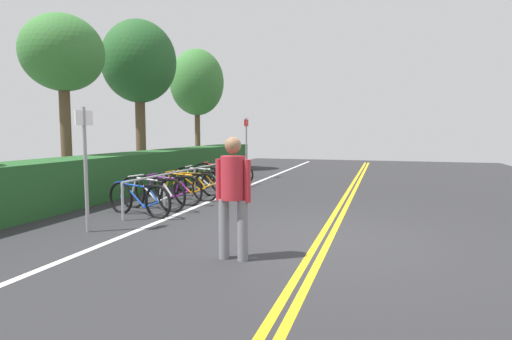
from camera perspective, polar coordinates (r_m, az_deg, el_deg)
The scene contains 21 objects.
ground_plane at distance 6.66m, azimuth 9.20°, elevation -9.65°, with size 37.13×13.54×0.05m, color #2B2B2D.
centre_line_yellow_inner at distance 6.65m, azimuth 9.90°, elevation -9.46°, with size 33.41×0.10×0.00m, color gold.
centre_line_yellow_outer at distance 6.67m, azimuth 8.52°, elevation -9.40°, with size 33.41×0.10×0.00m, color gold.
bike_lane_stripe_white at distance 7.71m, azimuth -14.73°, elevation -7.49°, with size 33.41×0.12×0.00m, color white.
bike_rack at distance 11.00m, azimuth -8.35°, elevation -0.59°, with size 6.36×0.05×0.74m.
bicycle_0 at distance 8.72m, azimuth -15.65°, elevation -3.85°, with size 0.57×1.69×0.71m.
bicycle_1 at distance 9.28m, azimuth -14.02°, elevation -3.09°, with size 0.50×1.81×0.76m.
bicycle_2 at distance 9.82m, azimuth -11.86°, elevation -2.68°, with size 0.46×1.71×0.73m.
bicycle_3 at distance 10.38m, azimuth -9.53°, elevation -2.19°, with size 0.46×1.78×0.74m.
bicycle_4 at distance 11.03m, azimuth -8.47°, elevation -1.83°, with size 0.67×1.64×0.70m.
bicycle_5 at distance 11.70m, azimuth -7.10°, elevation -1.28°, with size 0.46×1.83×0.75m.
bicycle_6 at distance 12.17m, azimuth -5.23°, elevation -1.17°, with size 0.54×1.70×0.68m.
bicycle_7 at distance 12.82m, azimuth -5.06°, elevation -0.62°, with size 0.47×1.74×0.78m.
bicycle_8 at distance 13.40m, azimuth -3.79°, elevation -0.55°, with size 0.46×1.67×0.69m.
pedestrian at distance 5.45m, azimuth -3.13°, elevation -2.75°, with size 0.32×0.49×1.62m.
sign_post_near at distance 7.48m, azimuth -22.21°, elevation 1.67°, with size 0.36×0.07×2.08m.
sign_post_far at distance 14.97m, azimuth -1.34°, elevation 3.85°, with size 0.36×0.06×2.16m.
hedge_backdrop at distance 13.34m, azimuth -14.02°, elevation 0.19°, with size 15.31×1.22×1.07m, color #235626.
tree_mid at distance 12.35m, azimuth -24.82°, elevation 14.02°, with size 2.10×2.10×4.70m.
tree_far_right at distance 14.86m, azimuth -15.63°, elevation 13.85°, with size 2.45×2.45×5.35m.
tree_extra at distance 18.47m, azimuth -8.04°, elevation 11.67°, with size 2.30×2.30×5.17m.
Camera 1 is at (-6.38, -0.85, 1.69)m, focal length 29.40 mm.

